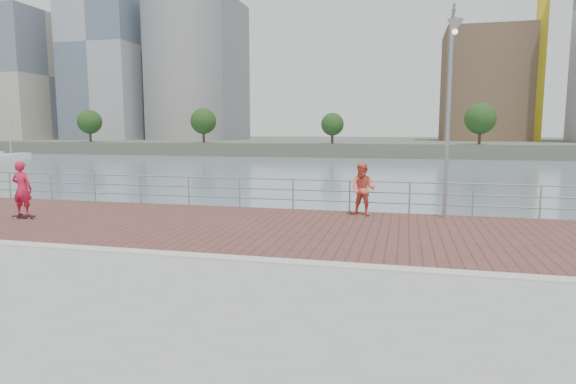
% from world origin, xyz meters
% --- Properties ---
extents(water, '(400.00, 400.00, 0.00)m').
position_xyz_m(water, '(0.00, 0.00, -2.00)').
color(water, slate).
rests_on(water, ground).
extents(brick_lane, '(40.00, 6.80, 0.02)m').
position_xyz_m(brick_lane, '(0.00, 3.60, 0.01)').
color(brick_lane, brown).
rests_on(brick_lane, seawall).
extents(curb, '(40.00, 0.40, 0.06)m').
position_xyz_m(curb, '(0.00, 0.00, 0.03)').
color(curb, '#B7B5AD').
rests_on(curb, seawall).
extents(far_shore, '(320.00, 95.00, 2.50)m').
position_xyz_m(far_shore, '(0.00, 122.50, -0.75)').
color(far_shore, '#4C5142').
rests_on(far_shore, ground).
extents(guardrail, '(39.06, 0.06, 1.13)m').
position_xyz_m(guardrail, '(0.00, 7.00, 0.69)').
color(guardrail, '#8C9EA8').
rests_on(guardrail, brick_lane).
extents(street_lamp, '(0.47, 1.36, 6.41)m').
position_xyz_m(street_lamp, '(4.20, 6.03, 4.55)').
color(street_lamp, gray).
rests_on(street_lamp, brick_lane).
extents(skateboard, '(0.76, 0.26, 0.09)m').
position_xyz_m(skateboard, '(-9.13, 3.10, 0.09)').
color(skateboard, black).
rests_on(skateboard, brick_lane).
extents(skateboarder, '(0.69, 0.49, 1.78)m').
position_xyz_m(skateboarder, '(-9.13, 3.10, 1.00)').
color(skateboarder, red).
rests_on(skateboarder, skateboard).
extents(bystander, '(1.00, 0.87, 1.78)m').
position_xyz_m(bystander, '(1.55, 6.22, 0.91)').
color(bystander, '#E85B44').
rests_on(bystander, brick_lane).
extents(skyline, '(233.00, 41.00, 57.06)m').
position_xyz_m(skyline, '(28.85, 104.58, 23.72)').
color(skyline, '#ADA38E').
rests_on(skyline, far_shore).
extents(shoreline_trees, '(169.84, 5.17, 6.89)m').
position_xyz_m(shoreline_trees, '(17.71, 77.00, 4.44)').
color(shoreline_trees, '#473323').
rests_on(shoreline_trees, far_shore).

